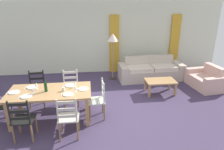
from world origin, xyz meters
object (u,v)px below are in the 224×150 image
at_px(dining_chair_near_left, 23,120).
at_px(wine_glass_near_right, 75,87).
at_px(dining_table, 50,94).
at_px(dining_chair_near_right, 68,118).
at_px(wine_glass_far_left, 36,85).
at_px(wine_glass_far_right, 75,83).
at_px(coffee_table, 160,82).
at_px(armchair_upholstered, 207,80).
at_px(wine_bottle, 46,87).
at_px(couch, 150,71).
at_px(dining_chair_far_left, 37,89).
at_px(coffee_cup_primary, 63,89).
at_px(wine_glass_near_left, 33,90).
at_px(dining_chair_far_right, 71,88).
at_px(standing_lamp, 113,40).
at_px(dining_chair_head_east, 98,99).

height_order(dining_chair_near_left, wine_glass_near_right, dining_chair_near_left).
xyz_separation_m(dining_table, dining_chair_near_right, (0.47, -0.76, -0.19)).
distance_m(wine_glass_far_left, wine_glass_far_right, 0.89).
bearing_deg(coffee_table, armchair_upholstered, 8.78).
xyz_separation_m(wine_bottle, couch, (3.20, 2.34, -0.58)).
distance_m(dining_chair_near_left, dining_chair_far_left, 1.51).
height_order(wine_bottle, coffee_cup_primary, wine_bottle).
relative_size(dining_chair_near_right, coffee_cup_primary, 10.67).
height_order(dining_table, dining_chair_near_left, dining_chair_near_left).
height_order(wine_glass_near_left, wine_glass_far_right, same).
distance_m(dining_chair_far_right, standing_lamp, 2.42).
height_order(wine_bottle, wine_glass_near_right, wine_bottle).
relative_size(dining_table, dining_chair_near_left, 1.98).
bearing_deg(standing_lamp, dining_chair_near_right, -111.85).
bearing_deg(wine_glass_near_right, dining_table, 168.09).
height_order(dining_table, dining_chair_far_left, dining_chair_far_left).
height_order(wine_bottle, standing_lamp, standing_lamp).
distance_m(dining_chair_near_left, wine_glass_far_right, 1.39).
distance_m(dining_chair_near_right, couch, 4.07).
bearing_deg(dining_chair_head_east, armchair_upholstered, 21.09).
relative_size(wine_glass_far_left, standing_lamp, 0.10).
bearing_deg(wine_glass_far_right, wine_glass_far_left, 179.10).
bearing_deg(dining_table, dining_chair_near_left, -120.80).
xyz_separation_m(dining_chair_near_left, dining_chair_far_left, (-0.04, 1.51, 0.00)).
distance_m(dining_chair_far_left, standing_lamp, 2.99).
relative_size(coffee_cup_primary, coffee_table, 0.10).
xyz_separation_m(wine_bottle, wine_glass_near_right, (0.67, -0.11, -0.01)).
bearing_deg(wine_glass_far_left, coffee_table, 15.84).
bearing_deg(dining_table, dining_chair_near_right, -58.25).
bearing_deg(standing_lamp, dining_chair_far_left, -142.50).
bearing_deg(armchair_upholstered, dining_chair_far_right, -171.72).
bearing_deg(wine_glass_far_right, coffee_cup_primary, -145.19).
bearing_deg(couch, coffee_table, -92.46).
xyz_separation_m(couch, armchair_upholstered, (1.62, -0.96, -0.04)).
bearing_deg(wine_glass_far_right, couch, 40.69).
xyz_separation_m(wine_glass_near_right, wine_glass_far_right, (-0.02, 0.26, 0.00)).
height_order(dining_chair_near_right, wine_bottle, wine_bottle).
bearing_deg(dining_table, coffee_cup_primary, -7.80).
xyz_separation_m(dining_chair_near_right, wine_glass_far_right, (0.11, 0.89, 0.38)).
relative_size(couch, armchair_upholstered, 1.85).
xyz_separation_m(dining_chair_near_left, wine_glass_near_left, (0.11, 0.59, 0.38)).
bearing_deg(wine_glass_near_left, coffee_cup_primary, 8.13).
xyz_separation_m(wine_glass_far_left, wine_glass_far_right, (0.89, -0.01, 0.00)).
relative_size(dining_chair_head_east, wine_bottle, 3.04).
distance_m(dining_chair_far_left, couch, 3.93).
relative_size(wine_glass_near_left, armchair_upholstered, 0.13).
height_order(dining_chair_near_right, wine_glass_near_left, dining_chair_near_right).
bearing_deg(wine_glass_near_right, dining_chair_near_right, -101.72).
relative_size(wine_glass_far_right, coffee_cup_primary, 1.79).
bearing_deg(dining_chair_near_left, wine_glass_near_right, 30.19).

